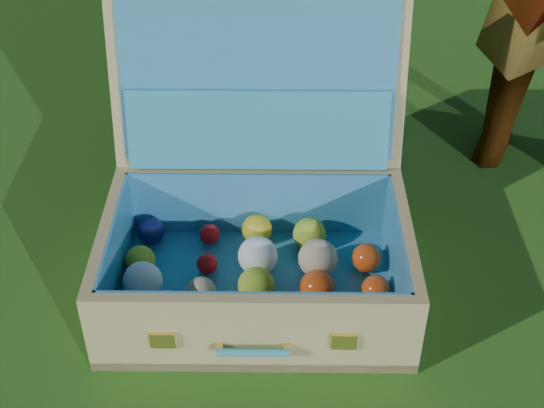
{
  "coord_description": "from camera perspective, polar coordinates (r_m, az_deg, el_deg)",
  "views": [
    {
      "loc": [
        0.4,
        -1.19,
        1.22
      ],
      "look_at": [
        -0.11,
        0.03,
        0.2
      ],
      "focal_mm": 50.0,
      "sensor_mm": 36.0,
      "label": 1
    }
  ],
  "objects": [
    {
      "name": "stray_ball",
      "position": [
        1.97,
        -10.51,
        0.16
      ],
      "size": [
        0.08,
        0.08,
        0.08
      ],
      "primitive_type": "sphere",
      "color": "#3B639A",
      "rests_on": "ground"
    },
    {
      "name": "ground",
      "position": [
        1.75,
        3.05,
        -6.52
      ],
      "size": [
        60.0,
        60.0,
        0.0
      ],
      "primitive_type": "plane",
      "color": "#215114",
      "rests_on": "ground"
    },
    {
      "name": "suitcase",
      "position": [
        1.69,
        -1.15,
        -0.29
      ],
      "size": [
        0.84,
        0.8,
        0.63
      ],
      "rotation": [
        0.0,
        0.0,
        0.39
      ],
      "color": "tan",
      "rests_on": "ground"
    }
  ]
}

